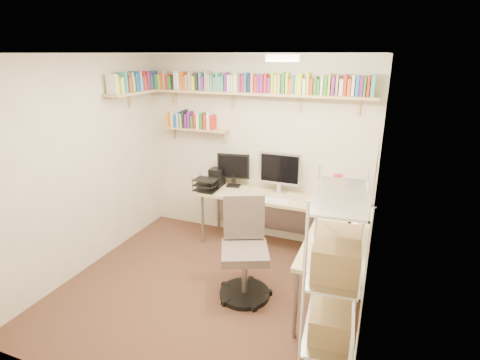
# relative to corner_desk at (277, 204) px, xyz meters

# --- Properties ---
(ground) EXTENTS (3.20, 3.20, 0.00)m
(ground) POSITION_rel_corner_desk_xyz_m (-0.49, -0.97, -0.74)
(ground) COLOR #492F1F
(ground) RESTS_ON ground
(room_shell) EXTENTS (3.24, 3.04, 2.52)m
(room_shell) POSITION_rel_corner_desk_xyz_m (-0.48, -0.96, 0.81)
(room_shell) COLOR beige
(room_shell) RESTS_ON ground
(wall_shelves) EXTENTS (3.12, 1.09, 0.80)m
(wall_shelves) POSITION_rel_corner_desk_xyz_m (-0.91, 0.33, 1.29)
(wall_shelves) COLOR tan
(wall_shelves) RESTS_ON ground
(corner_desk) EXTENTS (2.29, 1.94, 1.29)m
(corner_desk) POSITION_rel_corner_desk_xyz_m (0.00, 0.00, 0.00)
(corner_desk) COLOR beige
(corner_desk) RESTS_ON ground
(office_chair) EXTENTS (0.64, 0.64, 1.09)m
(office_chair) POSITION_rel_corner_desk_xyz_m (-0.11, -0.86, -0.28)
(office_chair) COLOR black
(office_chair) RESTS_ON ground
(wire_rack) EXTENTS (0.43, 0.78, 1.72)m
(wire_rack) POSITION_rel_corner_desk_xyz_m (0.93, -1.86, 0.27)
(wire_rack) COLOR silver
(wire_rack) RESTS_ON ground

